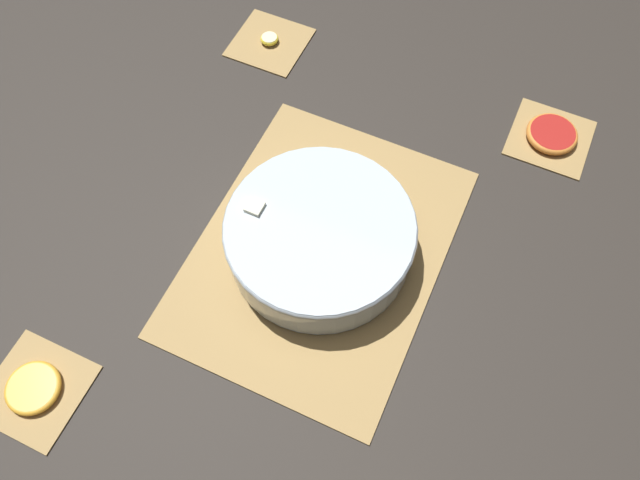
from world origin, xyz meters
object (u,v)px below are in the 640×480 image
Objects in this scene: banana_coin_single at (269,39)px; grapefruit_slice at (552,134)px; fruit_salad_bowl at (320,236)px; orange_slice_whole at (33,388)px.

banana_coin_single is 0.51m from grapefruit_slice.
grapefruit_slice is (0.34, -0.26, -0.04)m from fruit_salad_bowl.
grapefruit_slice is (0.69, -0.51, 0.00)m from orange_slice_whole.
banana_coin_single is at bearing 90.00° from grapefruit_slice.
orange_slice_whole reaches higher than banana_coin_single.
fruit_salad_bowl reaches higher than grapefruit_slice.
fruit_salad_bowl is 0.43m from grapefruit_slice.
orange_slice_whole is (-0.35, 0.26, -0.04)m from fruit_salad_bowl.
fruit_salad_bowl is at bearing -143.28° from banana_coin_single.
fruit_salad_bowl is 3.28× the size of grapefruit_slice.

